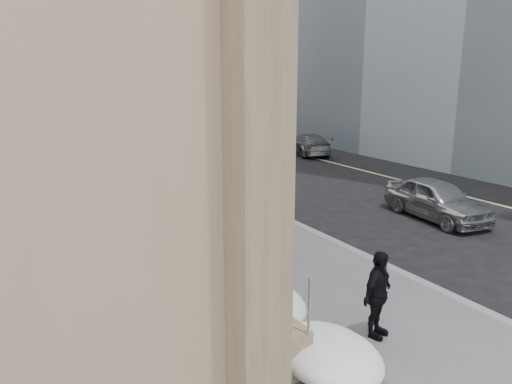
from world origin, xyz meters
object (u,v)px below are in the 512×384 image
at_px(car_silver, 437,199).
at_px(pedestrian, 378,295).
at_px(car_grey, 308,144).
at_px(mounted_horse_left, 255,228).
at_px(mounted_horse_right, 213,192).

bearing_deg(car_silver, pedestrian, -139.22).
xyz_separation_m(pedestrian, car_silver, (7.08, 4.84, -0.26)).
distance_m(pedestrian, car_grey, 20.68).
distance_m(pedestrian, car_silver, 8.58).
relative_size(mounted_horse_left, car_grey, 0.62).
bearing_deg(car_silver, mounted_horse_left, -165.96).
relative_size(car_silver, car_grey, 0.92).
bearing_deg(mounted_horse_right, car_silver, -174.21).
xyz_separation_m(mounted_horse_left, car_silver, (7.39, 0.99, -0.47)).
bearing_deg(mounted_horse_right, mounted_horse_left, 106.35).
relative_size(mounted_horse_left, mounted_horse_right, 0.94).
bearing_deg(pedestrian, car_silver, 12.55).
bearing_deg(mounted_horse_right, car_grey, -113.48).
distance_m(mounted_horse_left, pedestrian, 3.87).
xyz_separation_m(mounted_horse_left, car_grey, (11.25, 13.70, -0.52)).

